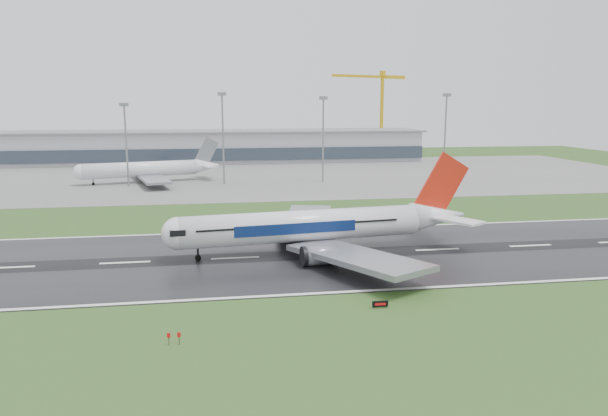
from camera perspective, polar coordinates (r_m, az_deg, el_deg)
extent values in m
plane|color=#294A1B|center=(105.53, -18.14, -5.47)|extent=(520.00, 520.00, 0.00)
cube|color=black|center=(105.51, -18.14, -5.44)|extent=(400.00, 45.00, 0.10)
cube|color=slate|center=(227.59, -13.22, 3.21)|extent=(400.00, 130.00, 0.08)
cube|color=#9A9CA5|center=(286.44, -12.41, 6.22)|extent=(240.00, 36.00, 15.00)
cylinder|color=gray|center=(203.20, -18.01, 6.07)|extent=(0.64, 0.64, 27.99)
cylinder|color=gray|center=(200.54, -8.42, 6.96)|extent=(0.64, 0.64, 31.74)
cylinder|color=gray|center=(204.22, 2.00, 6.94)|extent=(0.64, 0.64, 30.40)
cylinder|color=gray|center=(218.18, 14.45, 7.01)|extent=(0.64, 0.64, 31.62)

